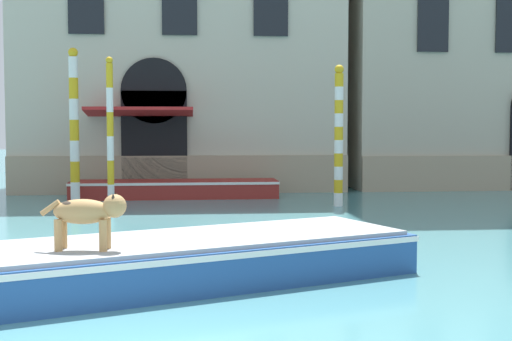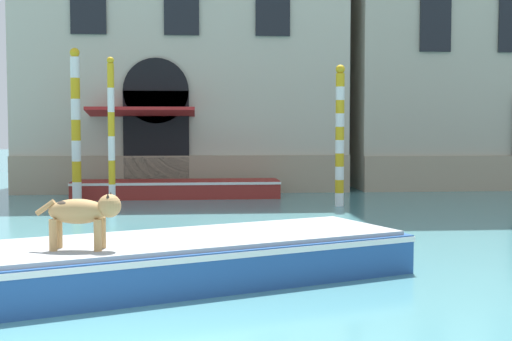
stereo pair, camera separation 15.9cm
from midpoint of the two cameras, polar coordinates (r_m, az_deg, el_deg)
palazzo_left at (r=26.94m, az=-5.70°, el=11.67°), size 11.24×7.40×12.10m
boat_foreground at (r=10.29m, az=-9.48°, el=-7.30°), size 8.57×5.19×0.66m
dog_on_deck at (r=9.63m, az=-13.16°, el=-3.28°), size 1.14×0.42×0.76m
boat_moored_near_palazzo at (r=22.40m, az=-6.18°, el=-1.45°), size 6.44×1.40×0.55m
mooring_pole_0 at (r=19.80m, az=-11.27°, el=3.01°), size 0.19×0.19×4.13m
mooring_pole_1 at (r=20.09m, az=6.95°, el=2.83°), size 0.26×0.26×3.96m
mooring_pole_2 at (r=21.46m, az=-14.01°, el=3.56°), size 0.28×0.28×4.51m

